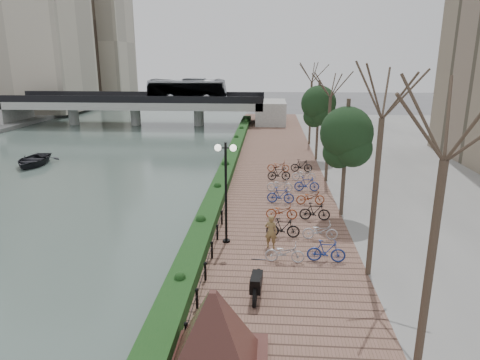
# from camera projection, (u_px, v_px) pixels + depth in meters

# --- Properties ---
(ground) EXTENTS (220.00, 220.00, 0.00)m
(ground) POSITION_uv_depth(u_px,v_px,m) (166.00, 304.00, 16.35)
(ground) COLOR #59595B
(ground) RESTS_ON ground
(river_water) EXTENTS (30.00, 130.00, 0.02)m
(river_water) POSITION_uv_depth(u_px,v_px,m) (74.00, 156.00, 41.33)
(river_water) COLOR #485B51
(river_water) RESTS_ON ground
(promenade) EXTENTS (8.00, 75.00, 0.50)m
(promenade) POSITION_uv_depth(u_px,v_px,m) (270.00, 178.00, 32.81)
(promenade) COLOR brown
(promenade) RESTS_ON ground
(hedge) EXTENTS (1.10, 56.00, 0.60)m
(hedge) POSITION_uv_depth(u_px,v_px,m) (229.00, 162.00, 35.29)
(hedge) COLOR #153C17
(hedge) RESTS_ON promenade
(chain_fence) EXTENTS (0.10, 14.10, 0.70)m
(chain_fence) POSITION_uv_depth(u_px,v_px,m) (209.00, 261.00, 17.94)
(chain_fence) COLOR black
(chain_fence) RESTS_ON promenade
(granite_monument) EXTENTS (4.79, 4.79, 2.50)m
(granite_monument) POSITION_uv_depth(u_px,v_px,m) (213.00, 331.00, 11.81)
(granite_monument) COLOR #40231B
(granite_monument) RESTS_ON promenade
(lamppost) EXTENTS (1.02, 0.32, 4.88)m
(lamppost) POSITION_uv_depth(u_px,v_px,m) (226.00, 171.00, 19.71)
(lamppost) COLOR black
(lamppost) RESTS_ON promenade
(motorcycle) EXTENTS (0.68, 1.86, 1.15)m
(motorcycle) POSITION_uv_depth(u_px,v_px,m) (257.00, 282.00, 15.81)
(motorcycle) COLOR black
(motorcycle) RESTS_ON promenade
(pedestrian) EXTENTS (0.66, 0.50, 1.60)m
(pedestrian) POSITION_uv_depth(u_px,v_px,m) (271.00, 232.00, 19.82)
(pedestrian) COLOR olive
(pedestrian) RESTS_ON promenade
(bicycle_parking) EXTENTS (2.40, 17.32, 1.00)m
(bicycle_parking) POSITION_uv_depth(u_px,v_px,m) (295.00, 197.00, 25.92)
(bicycle_parking) COLOR #B7B6BC
(bicycle_parking) RESTS_ON promenade
(street_trees) EXTENTS (3.20, 37.12, 6.80)m
(street_trees) POSITION_uv_depth(u_px,v_px,m) (335.00, 147.00, 26.99)
(street_trees) COLOR #362C20
(street_trees) RESTS_ON promenade
(bridge) EXTENTS (36.00, 10.77, 6.50)m
(bridge) POSITION_uv_depth(u_px,v_px,m) (145.00, 101.00, 59.51)
(bridge) COLOR gray
(bridge) RESTS_ON ground
(boat) EXTENTS (3.75, 4.98, 0.98)m
(boat) POSITION_uv_depth(u_px,v_px,m) (33.00, 160.00, 37.40)
(boat) COLOR black
(boat) RESTS_ON river_water
(far_buildings) EXTENTS (35.00, 38.00, 38.00)m
(far_buildings) POSITION_uv_depth(u_px,v_px,m) (22.00, 19.00, 77.97)
(far_buildings) COLOR #B3A995
(far_buildings) RESTS_ON far_bank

